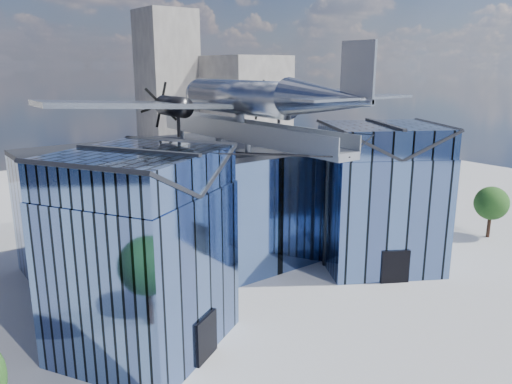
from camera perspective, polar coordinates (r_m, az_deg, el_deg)
ground_plane at (r=37.76m, az=1.87°, el=-11.26°), size 120.00×120.00×0.00m
museum at (r=40.23m, az=-3.28°, el=-1.23°), size 32.88×24.50×17.60m
bg_towers at (r=80.53m, az=-20.68°, el=8.88°), size 77.00×24.50×26.00m
tree_plaza_e at (r=53.00m, az=25.32°, el=-1.18°), size 3.90×3.90×5.04m
tree_side_e at (r=64.02m, az=13.18°, el=2.81°), size 4.93×4.93×5.90m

